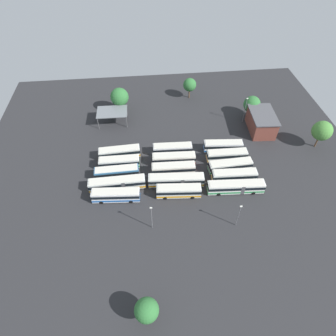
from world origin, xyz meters
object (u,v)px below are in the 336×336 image
at_px(lamp_post_far_corner, 152,217).
at_px(bus_row1_slot1, 174,159).
at_px(tree_west_edge, 190,85).
at_px(tree_north_edge, 147,310).
at_px(depot_building, 261,122).
at_px(bus_row2_slot2, 117,172).
at_px(bus_row2_slot3, 117,183).
at_px(bus_row0_slot1, 227,155).
at_px(bus_row1_slot2, 173,169).
at_px(bus_row1_slot4, 179,191).
at_px(bus_row0_slot2, 230,166).
at_px(bus_row0_slot0, 223,146).
at_px(bus_row0_slot4, 236,187).
at_px(tree_south_edge, 322,131).
at_px(maintenance_shelter, 112,112).
at_px(tree_east_edge, 120,97).
at_px(lamp_post_by_building, 239,215).
at_px(bus_row1_slot0, 172,149).
at_px(bus_row1_slot3, 176,180).
at_px(bus_row0_slot3, 234,176).
at_px(bus_row2_slot1, 119,162).
at_px(tree_northwest, 252,104).
at_px(lamp_post_near_entrance, 245,110).
at_px(bus_row2_slot0, 120,152).
at_px(bus_row2_slot4, 116,195).

bearing_deg(lamp_post_far_corner, bus_row1_slot1, -110.05).
relative_size(tree_west_edge, tree_north_edge, 1.17).
distance_m(bus_row1_slot1, depot_building, 31.63).
bearing_deg(bus_row2_slot2, bus_row2_slot3, 92.60).
distance_m(bus_row0_slot1, bus_row1_slot2, 16.15).
bearing_deg(bus_row1_slot4, bus_row1_slot1, -90.76).
bearing_deg(depot_building, bus_row0_slot2, 49.46).
height_order(bus_row0_slot0, bus_row0_slot4, same).
height_order(bus_row1_slot2, depot_building, depot_building).
relative_size(bus_row1_slot4, tree_west_edge, 1.53).
bearing_deg(bus_row1_slot1, tree_south_edge, -176.46).
relative_size(maintenance_shelter, tree_east_edge, 1.10).
bearing_deg(bus_row0_slot4, lamp_post_by_building, 75.71).
bearing_deg(lamp_post_by_building, bus_row1_slot0, -65.20).
bearing_deg(bus_row0_slot0, bus_row1_slot3, 37.54).
xyz_separation_m(bus_row0_slot3, bus_row1_slot2, (15.77, -4.19, -0.00)).
relative_size(bus_row1_slot4, bus_row2_slot1, 1.03).
bearing_deg(bus_row0_slot1, tree_northwest, -123.08).
xyz_separation_m(bus_row1_slot2, tree_northwest, (-28.64, -23.49, 2.89)).
relative_size(bus_row0_slot0, bus_row1_slot1, 0.94).
bearing_deg(lamp_post_near_entrance, bus_row2_slot0, 17.23).
bearing_deg(lamp_post_by_building, tree_north_edge, 39.74).
distance_m(bus_row1_slot0, bus_row2_slot2, 17.63).
height_order(bus_row2_slot1, tree_east_edge, tree_east_edge).
height_order(bus_row0_slot4, depot_building, depot_building).
xyz_separation_m(lamp_post_far_corner, tree_northwest, (-35.52, -40.13, 0.35)).
xyz_separation_m(bus_row2_slot0, tree_northwest, (-43.21, -15.41, 2.89)).
relative_size(bus_row0_slot3, depot_building, 0.97).
distance_m(bus_row1_slot4, bus_row2_slot2, 17.58).
relative_size(depot_building, maintenance_shelter, 1.26).
height_order(bus_row1_slot1, maintenance_shelter, maintenance_shelter).
xyz_separation_m(bus_row0_slot0, tree_west_edge, (5.43, -29.32, 3.34)).
xyz_separation_m(lamp_post_by_building, tree_south_edge, (-31.10, -24.54, 1.85)).
bearing_deg(tree_northwest, bus_row2_slot3, 31.89).
relative_size(bus_row0_slot4, bus_row1_slot2, 1.24).
height_order(bus_row0_slot0, depot_building, depot_building).
relative_size(bus_row2_slot1, tree_north_edge, 1.74).
bearing_deg(maintenance_shelter, bus_row1_slot1, 129.69).
distance_m(bus_row2_slot2, tree_south_edge, 59.45).
distance_m(bus_row2_slot1, bus_row2_slot3, 7.72).
relative_size(bus_row1_slot4, lamp_post_near_entrance, 1.25).
bearing_deg(depot_building, bus_row1_slot4, 39.14).
height_order(bus_row1_slot2, tree_north_edge, tree_north_edge).
bearing_deg(bus_row2_slot4, lamp_post_far_corner, 132.74).
relative_size(bus_row0_slot2, bus_row1_slot4, 1.05).
relative_size(bus_row2_slot3, tree_north_edge, 2.28).
height_order(bus_row0_slot3, bus_row1_slot4, same).
relative_size(bus_row0_slot0, bus_row1_slot3, 0.78).
height_order(bus_row1_slot2, bus_row2_slot2, same).
height_order(lamp_post_near_entrance, tree_north_edge, lamp_post_near_entrance).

